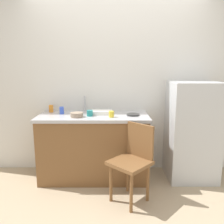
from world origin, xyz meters
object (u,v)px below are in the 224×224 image
terracotta_bowl (77,115)px  cup_orange (51,109)px  chair (133,159)px  cup_yellow (111,114)px  refrigerator (192,131)px  hotplate (133,115)px  cup_teal (90,113)px  cup_blue (62,110)px  dish_tray (101,112)px

terracotta_bowl → cup_orange: (-0.41, 0.32, 0.02)m
chair → cup_yellow: size_ratio=11.33×
refrigerator → hotplate: bearing=-176.9°
cup_teal → cup_blue: 0.41m
refrigerator → cup_teal: bearing=-176.8°
terracotta_bowl → hotplate: bearing=7.3°
chair → cup_orange: size_ratio=8.73×
cup_orange → cup_blue: cup_orange is taller
refrigerator → hotplate: (-0.81, -0.04, 0.24)m
dish_tray → terracotta_bowl: bearing=-148.1°
cup_yellow → cup_blue: bearing=164.1°
cup_orange → terracotta_bowl: bearing=-37.3°
terracotta_bowl → hotplate: size_ratio=0.96×
cup_orange → cup_yellow: cup_orange is taller
refrigerator → cup_blue: size_ratio=13.38×
dish_tray → cup_teal: bearing=-138.1°
refrigerator → chair: size_ratio=1.50×
refrigerator → terracotta_bowl: refrigerator is taller
hotplate → cup_teal: 0.57m
refrigerator → dish_tray: bearing=177.5°
refrigerator → cup_orange: refrigerator is taller
cup_yellow → chair: bearing=-58.6°
refrigerator → cup_blue: bearing=178.5°
chair → terracotta_bowl: (-0.70, 0.42, 0.43)m
chair → cup_yellow: (-0.25, 0.41, 0.44)m
cup_orange → cup_blue: size_ratio=1.02×
refrigerator → cup_teal: refrigerator is taller
cup_yellow → cup_blue: cup_blue is taller
cup_teal → cup_yellow: (0.28, -0.07, 0.00)m
refrigerator → cup_teal: 1.41m
cup_orange → cup_blue: bearing=-36.0°
cup_blue → chair: bearing=-33.0°
refrigerator → hotplate: size_ratio=7.88×
hotplate → cup_blue: 0.97m
hotplate → cup_teal: size_ratio=2.12×
cup_yellow → hotplate: bearing=19.6°
cup_orange → cup_blue: (0.18, -0.13, -0.00)m
cup_orange → cup_yellow: 0.92m
dish_tray → cup_blue: 0.54m
refrigerator → hotplate: 0.85m
cup_yellow → cup_blue: 0.71m
dish_tray → cup_blue: size_ratio=2.80×
terracotta_bowl → cup_blue: 0.30m
chair → cup_yellow: 0.65m
dish_tray → cup_yellow: 0.24m
chair → terracotta_bowl: size_ratio=5.43×
dish_tray → cup_orange: cup_orange is taller
hotplate → cup_orange: bearing=169.1°
dish_tray → cup_teal: (-0.15, -0.13, 0.01)m
cup_teal → cup_orange: (-0.57, 0.26, 0.01)m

